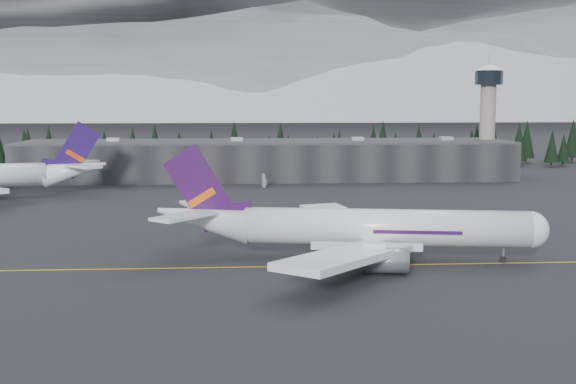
{
  "coord_description": "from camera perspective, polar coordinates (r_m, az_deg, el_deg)",
  "views": [
    {
      "loc": [
        -8.7,
        -112.79,
        26.12
      ],
      "look_at": [
        0.0,
        20.0,
        9.0
      ],
      "focal_mm": 45.0,
      "sensor_mm": 36.0,
      "label": 1
    }
  ],
  "objects": [
    {
      "name": "control_tower",
      "position": [
        254.94,
        15.52,
        6.46
      ],
      "size": [
        10.0,
        10.0,
        37.7
      ],
      "color": "gray",
      "rests_on": "ground"
    },
    {
      "name": "gse_vehicle_b",
      "position": [
        214.49,
        -1.87,
        0.53
      ],
      "size": [
        4.55,
        2.57,
        1.46
      ],
      "primitive_type": "imported",
      "rotation": [
        0.0,
        0.0,
        -1.36
      ],
      "color": "silver",
      "rests_on": "ground"
    },
    {
      "name": "mountain_ridge",
      "position": [
        1113.13,
        -3.32,
        5.98
      ],
      "size": [
        4400.0,
        900.0,
        420.0
      ],
      "primitive_type": null,
      "color": "white",
      "rests_on": "ground"
    },
    {
      "name": "treeline",
      "position": [
        275.56,
        -1.93,
        3.45
      ],
      "size": [
        360.0,
        20.0,
        15.0
      ],
      "primitive_type": "cube",
      "color": "black",
      "rests_on": "ground"
    },
    {
      "name": "jet_main",
      "position": [
        118.25,
        4.94,
        -2.83
      ],
      "size": [
        63.84,
        58.49,
        18.88
      ],
      "rotation": [
        0.0,
        0.0,
        -0.16
      ],
      "color": "silver",
      "rests_on": "ground"
    },
    {
      "name": "gse_vehicle_a",
      "position": [
        215.62,
        -7.11,
        0.5
      ],
      "size": [
        2.82,
        5.07,
        1.34
      ],
      "primitive_type": "imported",
      "rotation": [
        0.0,
        0.0,
        0.13
      ],
      "color": "white",
      "rests_on": "ground"
    },
    {
      "name": "ground",
      "position": [
        116.1,
        0.65,
        -5.67
      ],
      "size": [
        1400.0,
        1400.0,
        0.0
      ],
      "primitive_type": "plane",
      "color": "black",
      "rests_on": "ground"
    },
    {
      "name": "terminal",
      "position": [
        238.78,
        -1.65,
        2.57
      ],
      "size": [
        160.0,
        30.0,
        12.6
      ],
      "color": "black",
      "rests_on": "ground"
    },
    {
      "name": "taxiline",
      "position": [
        114.16,
        0.73,
        -5.89
      ],
      "size": [
        400.0,
        0.4,
        0.02
      ],
      "primitive_type": "cube",
      "color": "gold",
      "rests_on": "ground"
    }
  ]
}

